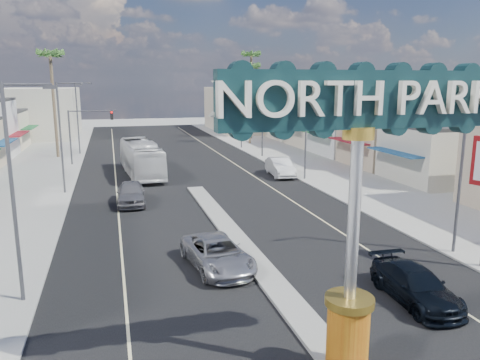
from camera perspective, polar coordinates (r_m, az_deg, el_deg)
ground at (r=41.31m, az=-5.77°, el=-0.77°), size 160.00×160.00×0.00m
road at (r=41.31m, az=-5.77°, el=-0.76°), size 20.00×120.00×0.01m
median_island at (r=26.25m, az=0.27°, el=-7.98°), size 1.30×30.00×0.16m
sidewalk_left at (r=41.40m, az=-25.24°, el=-1.75°), size 8.00×120.00×0.12m
sidewalk_right at (r=45.71m, az=11.79°, el=0.35°), size 8.00×120.00×0.12m
storefront_row_right at (r=61.34m, az=14.72°, el=5.88°), size 12.00×42.00×6.00m
backdrop_far_left at (r=86.27m, az=-25.90°, el=7.37°), size 20.00×20.00×8.00m
backdrop_far_right at (r=89.63m, az=3.26°, el=8.66°), size 20.00×20.00×8.00m
gateway_sign at (r=13.86m, az=13.91°, el=-1.26°), size 8.20×1.50×9.15m
traffic_signal_left at (r=54.02m, az=-18.16°, el=6.27°), size 5.09×0.45×6.00m
traffic_signal_right at (r=56.25m, az=0.99°, el=7.06°), size 5.09×0.45×6.00m
streetlight_l_near at (r=20.49m, az=-25.64°, el=-0.36°), size 2.03×0.22×9.00m
streetlight_l_mid at (r=40.13m, az=-20.83°, el=5.48°), size 2.03×0.22×9.00m
streetlight_l_far at (r=62.00m, az=-19.07°, el=7.60°), size 2.03×0.22×9.00m
streetlight_r_near at (r=26.45m, az=25.18°, el=2.20°), size 2.03×0.22×9.00m
streetlight_r_mid at (r=43.48m, az=7.86°, el=6.58°), size 2.03×0.22×9.00m
streetlight_r_far at (r=64.21m, az=0.03°, el=8.36°), size 2.03×0.22×9.00m
palm_left_far at (r=60.14m, az=-22.11°, el=13.41°), size 2.60×2.60×13.10m
palm_right_mid at (r=68.67m, az=1.23°, el=13.21°), size 2.60×2.60×12.10m
palm_right_far at (r=75.05m, az=1.39°, el=14.46°), size 2.60×2.60×14.10m
suv_left at (r=23.20m, az=-2.78°, el=-8.95°), size 3.17×5.71×1.51m
suv_right at (r=21.20m, az=20.58°, el=-11.91°), size 2.18×5.01×1.43m
car_parked_left at (r=35.89m, az=-13.15°, el=-1.55°), size 2.22×5.10×1.71m
car_parked_right at (r=45.62m, az=4.92°, el=1.57°), size 2.31×5.45×1.75m
city_bus at (r=46.90m, az=-11.96°, el=2.62°), size 3.71×12.14×3.33m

